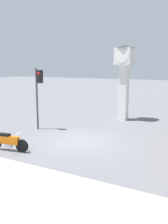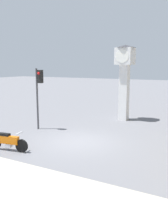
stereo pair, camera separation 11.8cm
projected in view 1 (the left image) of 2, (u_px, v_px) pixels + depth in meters
ground_plane at (79, 142)px, 13.32m from camera, size 120.00×120.00×0.00m
motorcycle at (8, 142)px, 11.88m from camera, size 2.11×0.57×0.94m
clock_tower at (124, 71)px, 18.12m from camera, size 1.44×1.44×5.47m
traffic_light at (39, 88)px, 15.49m from camera, size 0.50×0.35×3.85m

